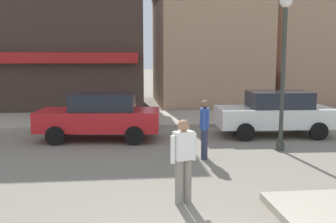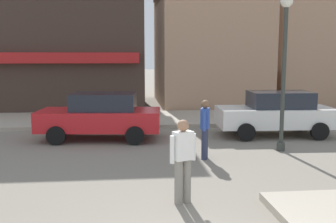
{
  "view_description": "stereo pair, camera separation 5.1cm",
  "coord_description": "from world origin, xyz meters",
  "px_view_note": "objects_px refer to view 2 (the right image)",
  "views": [
    {
      "loc": [
        -0.75,
        -4.48,
        2.77
      ],
      "look_at": [
        0.22,
        4.5,
        1.5
      ],
      "focal_mm": 42.0,
      "sensor_mm": 36.0,
      "label": 1
    },
    {
      "loc": [
        -0.7,
        -4.49,
        2.77
      ],
      "look_at": [
        0.22,
        4.5,
        1.5
      ],
      "focal_mm": 42.0,
      "sensor_mm": 36.0,
      "label": 2
    }
  ],
  "objects_px": {
    "lamp_post": "(285,50)",
    "pedestrian_crossing_far": "(183,159)",
    "pedestrian_crossing_near": "(205,127)",
    "parked_car_nearest": "(101,116)",
    "parked_car_second": "(276,113)"
  },
  "relations": [
    {
      "from": "parked_car_nearest",
      "to": "pedestrian_crossing_near",
      "type": "distance_m",
      "value": 4.11
    },
    {
      "from": "parked_car_nearest",
      "to": "pedestrian_crossing_far",
      "type": "xyz_separation_m",
      "value": [
        1.92,
        -6.03,
        0.06
      ]
    },
    {
      "from": "parked_car_second",
      "to": "pedestrian_crossing_near",
      "type": "xyz_separation_m",
      "value": [
        -3.1,
        -2.86,
        0.06
      ]
    },
    {
      "from": "parked_car_second",
      "to": "pedestrian_crossing_far",
      "type": "height_order",
      "value": "pedestrian_crossing_far"
    },
    {
      "from": "lamp_post",
      "to": "pedestrian_crossing_far",
      "type": "height_order",
      "value": "lamp_post"
    },
    {
      "from": "pedestrian_crossing_near",
      "to": "pedestrian_crossing_far",
      "type": "xyz_separation_m",
      "value": [
        -1.05,
        -3.18,
        0.0
      ]
    },
    {
      "from": "lamp_post",
      "to": "parked_car_second",
      "type": "xyz_separation_m",
      "value": [
        0.67,
        2.17,
        -2.15
      ]
    },
    {
      "from": "lamp_post",
      "to": "pedestrian_crossing_near",
      "type": "bearing_deg",
      "value": -164.16
    },
    {
      "from": "pedestrian_crossing_near",
      "to": "pedestrian_crossing_far",
      "type": "distance_m",
      "value": 3.35
    },
    {
      "from": "lamp_post",
      "to": "pedestrian_crossing_far",
      "type": "xyz_separation_m",
      "value": [
        -3.48,
        -3.87,
        -2.09
      ]
    },
    {
      "from": "parked_car_nearest",
      "to": "parked_car_second",
      "type": "xyz_separation_m",
      "value": [
        6.07,
        0.01,
        0.0
      ]
    },
    {
      "from": "pedestrian_crossing_near",
      "to": "pedestrian_crossing_far",
      "type": "bearing_deg",
      "value": -108.28
    },
    {
      "from": "lamp_post",
      "to": "parked_car_second",
      "type": "distance_m",
      "value": 3.13
    },
    {
      "from": "parked_car_nearest",
      "to": "pedestrian_crossing_far",
      "type": "bearing_deg",
      "value": -72.33
    },
    {
      "from": "pedestrian_crossing_near",
      "to": "pedestrian_crossing_far",
      "type": "relative_size",
      "value": 1.0
    }
  ]
}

